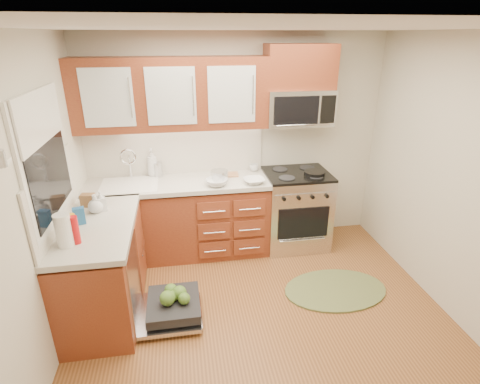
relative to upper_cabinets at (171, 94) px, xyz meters
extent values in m
plane|color=brown|center=(0.73, -1.57, -1.88)|extent=(3.50, 3.50, 0.00)
plane|color=white|center=(0.73, -1.57, 0.62)|extent=(3.50, 3.50, 0.00)
cube|color=beige|center=(0.73, 0.18, -0.62)|extent=(3.50, 0.04, 2.50)
cube|color=beige|center=(-1.02, -1.57, -0.62)|extent=(0.04, 3.50, 2.50)
cube|color=beige|center=(2.48, -1.57, -0.62)|extent=(0.04, 3.50, 2.50)
cube|color=maroon|center=(0.00, -0.12, -1.45)|extent=(2.05, 0.60, 0.85)
cube|color=maroon|center=(-0.72, -1.05, -1.45)|extent=(0.60, 1.25, 0.85)
cube|color=beige|center=(0.00, -0.14, -0.97)|extent=(2.07, 0.64, 0.05)
cube|color=beige|center=(-0.71, -1.05, -0.97)|extent=(0.64, 1.27, 0.05)
cube|color=beige|center=(0.00, 0.16, -0.67)|extent=(2.05, 0.02, 0.57)
cube|color=beige|center=(-1.01, -1.05, -0.67)|extent=(0.02, 1.25, 0.57)
cube|color=maroon|center=(1.41, 0.00, 0.26)|extent=(0.76, 0.35, 0.47)
cube|color=white|center=(-0.98, -1.07, 0.00)|extent=(0.02, 0.96, 0.40)
cylinder|color=black|center=(1.58, -0.25, -0.90)|extent=(0.32, 0.32, 0.05)
cylinder|color=silver|center=(0.47, -0.18, -0.89)|extent=(0.26, 0.26, 0.12)
cube|color=#A1704A|center=(0.59, -0.02, -0.94)|extent=(0.26, 0.18, 0.02)
cylinder|color=silver|center=(-0.21, 0.07, -0.87)|extent=(0.12, 0.12, 0.17)
cylinder|color=white|center=(-0.88, -1.39, -0.81)|extent=(0.14, 0.14, 0.27)
cylinder|color=#F3AD1B|center=(-0.84, -1.29, -0.84)|extent=(0.07, 0.07, 0.22)
cylinder|color=red|center=(-0.80, -1.37, -0.83)|extent=(0.08, 0.08, 0.24)
cube|color=brown|center=(-0.85, -0.65, -0.89)|extent=(0.13, 0.10, 0.12)
cube|color=#2360A3|center=(-0.85, -1.03, -0.87)|extent=(0.11, 0.08, 0.15)
imported|color=#999999|center=(0.84, -0.32, -0.92)|extent=(0.25, 0.25, 0.06)
imported|color=#999999|center=(0.43, -0.32, -0.91)|extent=(0.24, 0.24, 0.07)
imported|color=#999999|center=(0.93, 0.07, -0.91)|extent=(0.14, 0.14, 0.09)
imported|color=#999999|center=(-0.27, 0.10, -0.79)|extent=(0.14, 0.14, 0.32)
imported|color=#999999|center=(-0.71, -0.77, -0.85)|extent=(0.11, 0.12, 0.20)
imported|color=#999999|center=(-0.75, -0.81, -0.86)|extent=(0.17, 0.17, 0.18)
camera|label=1|loc=(0.06, -4.13, 0.59)|focal=28.00mm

